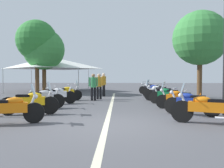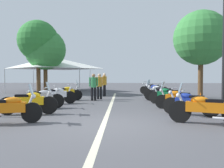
# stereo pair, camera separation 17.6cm
# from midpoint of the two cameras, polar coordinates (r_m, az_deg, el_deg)

# --- Properties ---
(ground_plane) EXTENTS (80.00, 80.00, 0.00)m
(ground_plane) POSITION_cam_midpoint_polar(r_m,az_deg,el_deg) (6.93, -1.37, -10.00)
(ground_plane) COLOR #4C4C51
(lane_centre_stripe) EXTENTS (16.12, 0.16, 0.01)m
(lane_centre_stripe) POSITION_cam_midpoint_polar(r_m,az_deg,el_deg) (11.05, 0.07, -5.47)
(lane_centre_stripe) COLOR beige
(lane_centre_stripe) RESTS_ON ground_plane
(motorcycle_left_row_0) EXTENTS (0.82, 2.06, 1.20)m
(motorcycle_left_row_0) POSITION_cam_midpoint_polar(r_m,az_deg,el_deg) (7.66, -23.68, -5.51)
(motorcycle_left_row_0) COLOR black
(motorcycle_left_row_0) RESTS_ON ground_plane
(motorcycle_left_row_1) EXTENTS (0.69, 2.14, 1.22)m
(motorcycle_left_row_1) POSITION_cam_midpoint_polar(r_m,az_deg,el_deg) (9.19, -19.10, -4.13)
(motorcycle_left_row_1) COLOR black
(motorcycle_left_row_1) RESTS_ON ground_plane
(motorcycle_left_row_2) EXTENTS (0.91, 2.00, 1.00)m
(motorcycle_left_row_2) POSITION_cam_midpoint_polar(r_m,az_deg,el_deg) (10.67, -16.61, -3.37)
(motorcycle_left_row_2) COLOR black
(motorcycle_left_row_2) RESTS_ON ground_plane
(motorcycle_left_row_3) EXTENTS (0.84, 2.16, 1.00)m
(motorcycle_left_row_3) POSITION_cam_midpoint_polar(r_m,az_deg,el_deg) (12.28, -13.32, -2.62)
(motorcycle_left_row_3) COLOR black
(motorcycle_left_row_3) RESTS_ON ground_plane
(motorcycle_left_row_4) EXTENTS (0.85, 1.97, 1.20)m
(motorcycle_left_row_4) POSITION_cam_midpoint_polar(r_m,az_deg,el_deg) (13.88, -10.94, -2.08)
(motorcycle_left_row_4) COLOR black
(motorcycle_left_row_4) RESTS_ON ground_plane
(motorcycle_right_row_0) EXTENTS (1.00, 2.09, 1.23)m
(motorcycle_right_row_0) POSITION_cam_midpoint_polar(r_m,az_deg,el_deg) (7.49, 22.46, -5.53)
(motorcycle_right_row_0) COLOR black
(motorcycle_right_row_0) RESTS_ON ground_plane
(motorcycle_right_row_1) EXTENTS (1.11, 1.84, 1.00)m
(motorcycle_right_row_1) POSITION_cam_midpoint_polar(r_m,az_deg,el_deg) (8.94, 19.05, -4.44)
(motorcycle_right_row_1) COLOR black
(motorcycle_right_row_1) RESTS_ON ground_plane
(motorcycle_right_row_2) EXTENTS (0.99, 1.92, 1.20)m
(motorcycle_right_row_2) POSITION_cam_midpoint_polar(r_m,az_deg,el_deg) (10.40, 16.28, -3.49)
(motorcycle_right_row_2) COLOR black
(motorcycle_right_row_2) RESTS_ON ground_plane
(motorcycle_right_row_3) EXTENTS (1.15, 1.80, 0.99)m
(motorcycle_right_row_3) POSITION_cam_midpoint_polar(r_m,az_deg,el_deg) (12.09, 13.91, -2.74)
(motorcycle_right_row_3) COLOR black
(motorcycle_right_row_3) RESTS_ON ground_plane
(motorcycle_right_row_4) EXTENTS (1.05, 1.97, 1.00)m
(motorcycle_right_row_4) POSITION_cam_midpoint_polar(r_m,az_deg,el_deg) (13.52, 12.54, -2.21)
(motorcycle_right_row_4) COLOR black
(motorcycle_right_row_4) RESTS_ON ground_plane
(motorcycle_right_row_5) EXTENTS (1.16, 1.93, 1.20)m
(motorcycle_right_row_5) POSITION_cam_midpoint_polar(r_m,az_deg,el_deg) (15.17, 11.66, -1.74)
(motorcycle_right_row_5) COLOR black
(motorcycle_right_row_5) RESTS_ON ground_plane
(motorcycle_right_row_6) EXTENTS (1.08, 1.87, 0.98)m
(motorcycle_right_row_6) POSITION_cam_midpoint_polar(r_m,az_deg,el_deg) (16.79, 11.13, -1.42)
(motorcycle_right_row_6) COLOR black
(motorcycle_right_row_6) RESTS_ON ground_plane
(motorcycle_right_row_7) EXTENTS (1.17, 1.89, 0.99)m
(motorcycle_right_row_7) POSITION_cam_midpoint_polar(r_m,az_deg,el_deg) (18.44, 10.11, -1.09)
(motorcycle_right_row_7) COLOR black
(motorcycle_right_row_7) RESTS_ON ground_plane
(traffic_cone_0) EXTENTS (0.36, 0.36, 0.61)m
(traffic_cone_0) POSITION_cam_midpoint_polar(r_m,az_deg,el_deg) (12.55, 21.23, -3.38)
(traffic_cone_0) COLOR orange
(traffic_cone_0) RESTS_ON ground_plane
(bystander_0) EXTENTS (0.32, 0.52, 1.56)m
(bystander_0) POSITION_cam_midpoint_polar(r_m,az_deg,el_deg) (13.52, -4.17, -0.25)
(bystander_0) COLOR black
(bystander_0) RESTS_ON ground_plane
(bystander_2) EXTENTS (0.32, 0.53, 1.58)m
(bystander_2) POSITION_cam_midpoint_polar(r_m,az_deg,el_deg) (14.31, -2.75, -0.08)
(bystander_2) COLOR black
(bystander_2) RESTS_ON ground_plane
(bystander_3) EXTENTS (0.51, 0.32, 1.63)m
(bystander_3) POSITION_cam_midpoint_polar(r_m,az_deg,el_deg) (16.31, -1.56, 0.30)
(bystander_3) COLOR black
(bystander_3) RESTS_ON ground_plane
(roadside_tree_0) EXTENTS (3.30, 3.30, 5.22)m
(roadside_tree_0) POSITION_cam_midpoint_polar(r_m,az_deg,el_deg) (19.74, -15.79, 8.09)
(roadside_tree_0) COLOR brown
(roadside_tree_0) RESTS_ON ground_plane
(roadside_tree_1) EXTENTS (3.56, 3.56, 5.69)m
(roadside_tree_1) POSITION_cam_midpoint_polar(r_m,az_deg,el_deg) (16.53, 21.26, 10.43)
(roadside_tree_1) COLOR brown
(roadside_tree_1) RESTS_ON ground_plane
(roadside_tree_2) EXTENTS (3.21, 3.21, 5.85)m
(roadside_tree_2) POSITION_cam_midpoint_polar(r_m,az_deg,el_deg) (19.66, -17.40, 10.05)
(roadside_tree_2) COLOR brown
(roadside_tree_2) RESTS_ON ground_plane
(event_tent) EXTENTS (6.82, 6.82, 3.20)m
(event_tent) POSITION_cam_midpoint_polar(r_m,az_deg,el_deg) (22.56, -14.05, 5.03)
(event_tent) COLOR white
(event_tent) RESTS_ON ground_plane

